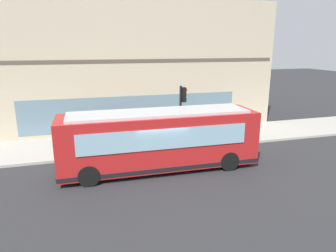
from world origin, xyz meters
TOP-DOWN VIEW (x-y plane):
  - ground at (0.00, 0.00)m, footprint 120.00×120.00m
  - sidewalk_curb at (4.84, 0.00)m, footprint 4.48×40.00m
  - building_corner at (10.73, 0.00)m, footprint 7.36×22.19m
  - city_bus_nearside at (0.27, -0.12)m, footprint 2.73×10.08m
  - traffic_light_near_corner at (3.27, -2.37)m, footprint 0.32×0.49m
  - fire_hydrant at (3.43, -6.73)m, footprint 0.35×0.35m
  - pedestrian_walking_along_curb at (4.14, -7.60)m, footprint 0.32×0.32m
  - pedestrian_near_building_entrance at (6.43, 2.31)m, footprint 0.32×0.32m
  - pedestrian_by_light_pole at (4.20, 4.24)m, footprint 0.32×0.32m
  - pedestrian_near_hydrant at (6.17, 0.43)m, footprint 0.32×0.32m
  - newspaper_vending_box at (6.08, -3.86)m, footprint 0.44×0.42m

SIDE VIEW (x-z plane):
  - ground at x=0.00m, z-range 0.00..0.00m
  - sidewalk_curb at x=4.84m, z-range 0.00..0.15m
  - fire_hydrant at x=3.43m, z-range 0.14..0.88m
  - newspaper_vending_box at x=6.08m, z-range 0.15..1.05m
  - pedestrian_near_hydrant at x=6.17m, z-range 0.26..1.83m
  - pedestrian_by_light_pole at x=4.20m, z-range 0.26..1.87m
  - pedestrian_walking_along_curb at x=4.14m, z-range 0.28..1.96m
  - pedestrian_near_building_entrance at x=6.43m, z-range 0.29..2.04m
  - city_bus_nearside at x=0.27m, z-range 0.02..3.09m
  - traffic_light_near_corner at x=3.27m, z-range 0.89..4.65m
  - building_corner at x=10.73m, z-range -0.01..9.50m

